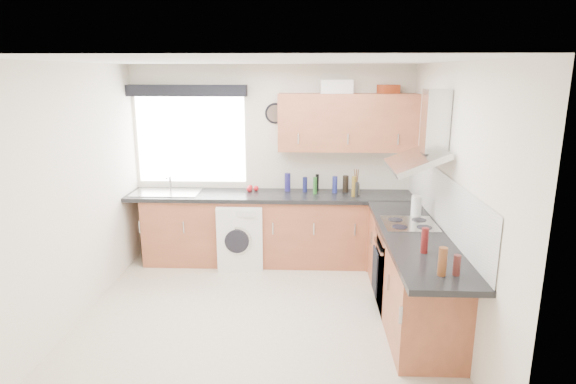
{
  "coord_description": "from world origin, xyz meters",
  "views": [
    {
      "loc": [
        0.46,
        -4.36,
        2.41
      ],
      "look_at": [
        0.25,
        0.85,
        1.1
      ],
      "focal_mm": 30.0,
      "sensor_mm": 36.0,
      "label": 1
    }
  ],
  "objects_px": {
    "oven": "(407,269)",
    "washing_machine": "(240,234)",
    "upper_cabinets": "(347,122)",
    "extractor_hood": "(425,140)"
  },
  "relations": [
    {
      "from": "extractor_hood",
      "to": "washing_machine",
      "type": "relative_size",
      "value": 0.96
    },
    {
      "from": "washing_machine",
      "to": "extractor_hood",
      "type": "bearing_deg",
      "value": -36.05
    },
    {
      "from": "oven",
      "to": "extractor_hood",
      "type": "height_order",
      "value": "extractor_hood"
    },
    {
      "from": "extractor_hood",
      "to": "upper_cabinets",
      "type": "height_order",
      "value": "upper_cabinets"
    },
    {
      "from": "washing_machine",
      "to": "upper_cabinets",
      "type": "bearing_deg",
      "value": 2.52
    },
    {
      "from": "oven",
      "to": "washing_machine",
      "type": "bearing_deg",
      "value": 149.72
    },
    {
      "from": "washing_machine",
      "to": "oven",
      "type": "bearing_deg",
      "value": -37.32
    },
    {
      "from": "oven",
      "to": "extractor_hood",
      "type": "distance_m",
      "value": 1.35
    },
    {
      "from": "upper_cabinets",
      "to": "washing_machine",
      "type": "height_order",
      "value": "upper_cabinets"
    },
    {
      "from": "upper_cabinets",
      "to": "washing_machine",
      "type": "bearing_deg",
      "value": -170.43
    }
  ]
}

